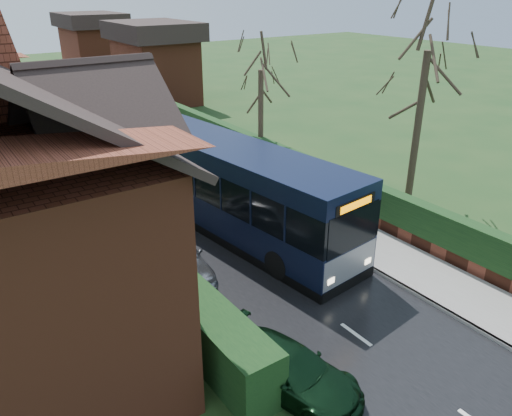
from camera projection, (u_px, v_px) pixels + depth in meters
ground at (311, 302)px, 15.94m from camera, size 140.00×140.00×0.00m
road at (172, 200)px, 23.42m from camera, size 6.00×100.00×0.02m
pavement at (247, 180)px, 25.60m from camera, size 2.50×100.00×0.14m
kerb_right at (227, 185)px, 24.98m from camera, size 0.12×100.00×0.14m
kerb_left at (109, 215)px, 21.81m from camera, size 0.12×100.00×0.10m
front_hedge at (132, 251)px, 17.32m from camera, size 1.20×16.00×1.60m
picket_fence at (153, 254)px, 17.85m from camera, size 0.10×16.00×0.90m
right_wall_hedge at (272, 157)px, 26.02m from camera, size 0.60×50.00×1.80m
bus at (236, 190)px, 19.86m from camera, size 4.02×12.08×3.60m
car_silver at (173, 255)px, 17.21m from camera, size 2.19×4.52×1.49m
car_green at (287, 369)px, 12.35m from camera, size 2.69×4.30×1.16m
car_distant at (17, 78)px, 49.72m from camera, size 2.88×4.27×1.33m
bus_stop_sign at (317, 182)px, 20.59m from camera, size 0.19×0.41×2.74m
tree_right_near at (430, 39)px, 20.34m from camera, size 4.49×4.49×9.69m
tree_right_far at (261, 63)px, 25.17m from camera, size 3.91×3.91×7.56m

